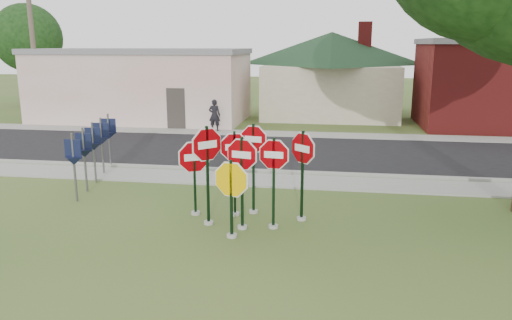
% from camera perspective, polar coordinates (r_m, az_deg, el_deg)
% --- Properties ---
extents(ground, '(120.00, 120.00, 0.00)m').
position_cam_1_polar(ground, '(11.49, -3.27, -9.68)').
color(ground, '#314F1D').
rests_on(ground, ground).
extents(sidewalk_near, '(60.00, 1.60, 0.06)m').
position_cam_1_polar(sidewalk_near, '(16.61, 0.72, -2.32)').
color(sidewalk_near, gray).
rests_on(sidewalk_near, ground).
extents(road, '(60.00, 7.00, 0.04)m').
position_cam_1_polar(road, '(20.95, 2.48, 0.89)').
color(road, black).
rests_on(road, ground).
extents(sidewalk_far, '(60.00, 1.60, 0.06)m').
position_cam_1_polar(sidewalk_far, '(25.15, 3.59, 2.95)').
color(sidewalk_far, gray).
rests_on(sidewalk_far, ground).
extents(curb, '(60.00, 0.20, 0.14)m').
position_cam_1_polar(curb, '(17.56, 1.19, -1.34)').
color(curb, gray).
rests_on(curb, ground).
extents(stop_sign_center, '(1.05, 0.26, 2.41)m').
position_cam_1_polar(stop_sign_center, '(12.00, -1.61, -1.22)').
color(stop_sign_center, '#98968E').
rests_on(stop_sign_center, ground).
extents(stop_sign_yellow, '(1.13, 0.31, 1.99)m').
position_cam_1_polar(stop_sign_yellow, '(11.55, -2.84, -3.46)').
color(stop_sign_yellow, '#98968E').
rests_on(stop_sign_yellow, ground).
extents(stop_sign_left, '(0.81, 0.84, 2.63)m').
position_cam_1_polar(stop_sign_left, '(12.32, -5.59, -0.07)').
color(stop_sign_left, '#98968E').
rests_on(stop_sign_left, ground).
extents(stop_sign_right, '(1.02, 0.24, 2.38)m').
position_cam_1_polar(stop_sign_right, '(12.05, 2.05, -1.31)').
color(stop_sign_right, '#98968E').
rests_on(stop_sign_right, ground).
extents(stop_sign_back_right, '(0.98, 0.24, 2.53)m').
position_cam_1_polar(stop_sign_back_right, '(13.13, -0.29, 0.35)').
color(stop_sign_back_right, '#98968E').
rests_on(stop_sign_back_right, ground).
extents(stop_sign_back_left, '(1.00, 0.27, 2.37)m').
position_cam_1_polar(stop_sign_back_left, '(12.98, -2.47, -0.30)').
color(stop_sign_back_left, '#98968E').
rests_on(stop_sign_back_left, ground).
extents(stop_sign_far_right, '(0.84, 0.75, 2.46)m').
position_cam_1_polar(stop_sign_far_right, '(12.64, 5.34, -0.35)').
color(stop_sign_far_right, '#98968E').
rests_on(stop_sign_far_right, ground).
extents(stop_sign_far_left, '(1.02, 0.59, 2.16)m').
position_cam_1_polar(stop_sign_far_left, '(13.16, -7.06, -0.86)').
color(stop_sign_far_left, '#98968E').
rests_on(stop_sign_far_left, ground).
extents(route_sign_row, '(1.43, 4.63, 2.00)m').
position_cam_1_polar(route_sign_row, '(17.03, -18.08, 1.53)').
color(route_sign_row, '#59595E').
rests_on(route_sign_row, ground).
extents(building_stucco, '(12.20, 6.20, 4.20)m').
position_cam_1_polar(building_stucco, '(30.60, -12.87, 8.46)').
color(building_stucco, silver).
rests_on(building_stucco, ground).
extents(building_house, '(11.60, 11.60, 6.20)m').
position_cam_1_polar(building_house, '(32.36, 8.62, 11.53)').
color(building_house, beige).
rests_on(building_house, ground).
extents(utility_pole_near, '(2.20, 0.26, 9.50)m').
position_cam_1_polar(utility_pole_near, '(30.30, -24.22, 12.96)').
color(utility_pole_near, '#4A3F31').
rests_on(utility_pole_near, ground).
extents(bg_tree_left, '(4.90, 4.90, 7.35)m').
position_cam_1_polar(bg_tree_left, '(40.95, -24.66, 12.54)').
color(bg_tree_left, black).
rests_on(bg_tree_left, ground).
extents(pedestrian, '(0.60, 0.40, 1.63)m').
position_cam_1_polar(pedestrian, '(25.92, -4.77, 5.14)').
color(pedestrian, black).
rests_on(pedestrian, sidewalk_far).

